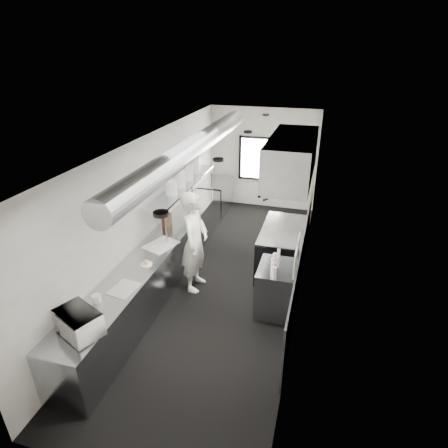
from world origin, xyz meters
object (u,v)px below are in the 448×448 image
Objects in this scene: plate_stack_a at (171,188)px; plate_stack_d at (195,165)px; plate_stack_b at (179,179)px; deli_tub_b at (96,298)px; squeeze_bottle_a at (275,272)px; squeeze_bottle_b at (273,267)px; pass_shelf at (183,186)px; bottle_station at (276,289)px; small_plate at (147,264)px; line_cook at (195,242)px; prep_counter at (160,264)px; knife_block at (167,220)px; squeeze_bottle_c at (273,263)px; range at (281,249)px; microwave at (78,323)px; deli_tub_a at (81,312)px; squeeze_bottle_d at (275,258)px; plate_stack_c at (187,172)px; far_work_table at (215,197)px; squeeze_bottle_e at (279,253)px; cutting_board at (161,245)px; exhaust_hood at (291,159)px.

plate_stack_a is 1.45m from plate_stack_d.
deli_tub_b is at bearing -91.31° from plate_stack_b.
squeeze_bottle_a is 1.07× the size of squeeze_bottle_b.
bottle_station is (2.34, -1.70, -1.09)m from pass_shelf.
small_plate is 0.57× the size of plate_stack_b.
line_cook reaches higher than plate_stack_a.
knife_block is at bearing 100.59° from prep_counter.
squeeze_bottle_c is (2.28, -2.56, -0.77)m from plate_stack_d.
range reaches higher than small_plate.
pass_shelf is at bearing 115.07° from microwave.
pass_shelf is 8.96× the size of plate_stack_b.
deli_tub_a is at bearing -143.51° from squeeze_bottle_b.
line_cook is 1.71m from squeeze_bottle_a.
squeeze_bottle_d reaches higher than small_plate.
plate_stack_c is (-0.05, 1.79, 1.31)m from prep_counter.
far_work_table is 5.88m from deli_tub_a.
far_work_table is 6.52× the size of squeeze_bottle_c.
knife_block is (-0.84, 0.64, 0.05)m from line_cook.
plate_stack_a is at bearing 162.11° from squeeze_bottle_e.
plate_stack_a is at bearing 96.22° from small_plate.
range is 4.31× the size of plate_stack_c.
squeeze_bottle_e is at bearing 87.97° from squeeze_bottle_b.
plate_stack_b is at bearing 145.33° from squeeze_bottle_c.
range is (2.23, -0.30, -1.07)m from pass_shelf.
bottle_station is 3.69m from plate_stack_d.
plate_stack_a reaches higher than squeeze_bottle_e.
plate_stack_c is at bearing 138.12° from squeeze_bottle_c.
squeeze_bottle_a reaches higher than squeeze_bottle_b.
small_plate is (-2.06, -1.93, 0.44)m from range.
plate_stack_d reaches higher than bottle_station.
knife_block reaches higher than squeeze_bottle_e.
deli_tub_b is 1.81m from cutting_board.
pass_shelf is 11.53× the size of knife_block.
deli_tub_a reaches higher than small_plate.
bottle_station is 4.86× the size of squeeze_bottle_b.
knife_block is 2.56m from squeeze_bottle_c.
far_work_table is at bearing 88.38° from deli_tub_a.
small_plate is at bearing -137.60° from exhaust_hood.
plate_stack_d is at bearing 129.59° from squeeze_bottle_a.
line_cook reaches higher than deli_tub_a.
plate_stack_a reaches higher than deli_tub_a.
squeeze_bottle_e is (2.40, -0.63, -0.05)m from knife_block.
plate_stack_b is at bearing 176.87° from range.
squeeze_bottle_a is at bearing -50.41° from plate_stack_d.
pass_shelf is at bearing 140.61° from squeeze_bottle_b.
prep_counter is at bearing 98.86° from line_cook.
plate_stack_d reaches higher than small_plate.
deli_tub_b is 2.83m from squeeze_bottle_c.
squeeze_bottle_b is 0.50m from squeeze_bottle_e.
cutting_board is at bearing -21.83° from prep_counter.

